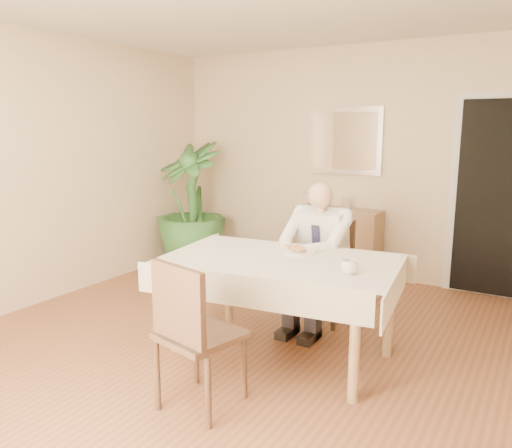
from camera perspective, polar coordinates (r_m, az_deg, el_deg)
The scene contains 17 objects.
room at distance 3.60m, azimuth -2.87°, elevation 4.55°, with size 5.00×5.02×2.60m.
doorway at distance 5.50m, azimuth 26.06°, elevation 2.54°, with size 0.96×0.07×2.10m.
mirror at distance 5.83m, azimuth 10.15°, elevation 9.34°, with size 0.86×0.04×0.76m.
dining_table at distance 3.72m, azimuth 2.84°, elevation -5.19°, with size 1.84×1.22×0.75m.
chair_far at distance 4.53m, azimuth 8.09°, elevation -4.46°, with size 0.42×0.42×0.90m.
chair_near at distance 3.04m, azimuth -7.39°, elevation -11.69°, with size 0.54×0.54×0.95m.
seated_man at distance 4.23m, azimuth 6.64°, elevation -2.93°, with size 0.48×0.72×1.24m.
plate at distance 3.86m, azimuth 4.86°, elevation -3.19°, with size 0.26×0.26×0.02m, color white.
food at distance 3.85m, azimuth 4.86°, elevation -2.88°, with size 0.14×0.14×0.06m, color olive.
knife at distance 3.78m, azimuth 5.01°, elevation -3.21°, with size 0.01×0.01×0.13m, color silver.
fork at distance 3.82m, azimuth 3.93°, elevation -3.06°, with size 0.01×0.01×0.13m, color silver.
coffee_mug at distance 3.36m, azimuth 10.65°, elevation -4.83°, with size 0.12×0.12×0.09m, color white.
sideboard at distance 5.84m, azimuth 9.24°, elevation -2.08°, with size 0.99×0.34×0.79m, color #94754B.
photo_frame_left at distance 5.95m, azimuth 5.60°, elevation 2.82°, with size 0.10×0.02×0.14m, color silver.
photo_frame_center at distance 5.87m, azimuth 7.76°, elevation 2.66°, with size 0.10×0.02×0.14m, color silver.
photo_frame_right at distance 5.75m, azimuth 10.25°, elevation 2.41°, with size 0.10×0.02×0.14m, color silver.
potted_palm at distance 6.14m, azimuth -7.52°, elevation 2.14°, with size 0.86×0.86×1.53m, color #244E20.
Camera 1 is at (1.99, -2.98, 1.71)m, focal length 35.00 mm.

